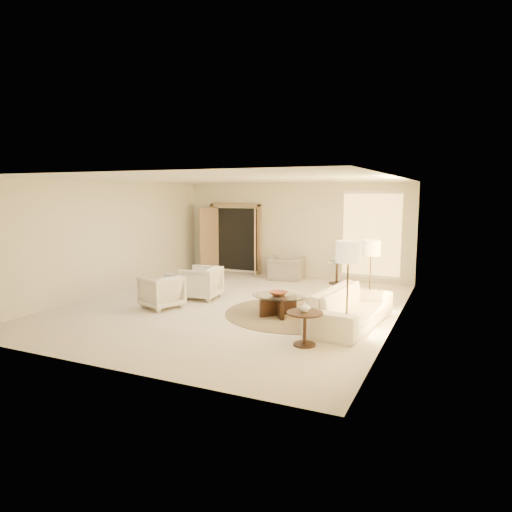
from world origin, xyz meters
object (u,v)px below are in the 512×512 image
at_px(floor_lamp_far, 348,257).
at_px(end_vase, 305,307).
at_px(sofa, 351,307).
at_px(armchair_right, 161,290).
at_px(bowl, 278,294).
at_px(accent_chair, 286,265).
at_px(end_table, 305,323).
at_px(side_table, 337,270).
at_px(side_vase, 337,257).
at_px(coffee_table, 278,303).
at_px(floor_lamp_near, 371,251).
at_px(armchair_left, 201,281).

height_order(floor_lamp_far, end_vase, floor_lamp_far).
height_order(sofa, armchair_right, armchair_right).
bearing_deg(bowl, sofa, -3.67).
bearing_deg(sofa, accent_chair, 42.94).
xyz_separation_m(accent_chair, floor_lamp_far, (2.92, -4.79, 1.03)).
bearing_deg(bowl, end_table, -54.97).
distance_m(armchair_right, side_table, 5.05).
height_order(accent_chair, bowl, accent_chair).
relative_size(end_table, side_vase, 2.20).
distance_m(sofa, coffee_table, 1.53).
bearing_deg(bowl, accent_chair, 108.62).
bearing_deg(side_vase, bowl, -93.98).
bearing_deg(floor_lamp_near, accent_chair, 136.75).
distance_m(armchair_left, coffee_table, 2.34).
bearing_deg(side_table, side_vase, 0.00).
distance_m(floor_lamp_near, floor_lamp_far, 2.05).
relative_size(sofa, end_table, 4.02).
bearing_deg(end_table, coffee_table, 125.03).
bearing_deg(floor_lamp_near, bowl, -149.99).
bearing_deg(end_vase, end_table, -26.57).
bearing_deg(end_vase, side_vase, 98.92).
bearing_deg(end_table, accent_chair, 113.94).
relative_size(sofa, floor_lamp_far, 1.40).
relative_size(bowl, side_vase, 1.30).
xyz_separation_m(armchair_left, accent_chair, (0.99, 3.07, 0.01)).
relative_size(coffee_table, bowl, 3.34).
height_order(armchair_right, floor_lamp_near, floor_lamp_near).
relative_size(end_table, floor_lamp_far, 0.35).
xyz_separation_m(accent_chair, end_table, (2.33, -5.26, -0.04)).
bearing_deg(side_table, sofa, -71.65).
distance_m(coffee_table, floor_lamp_near, 2.20).
relative_size(sofa, end_vase, 13.58).
bearing_deg(floor_lamp_near, coffee_table, -149.99).
bearing_deg(sofa, floor_lamp_far, -164.57).
relative_size(armchair_right, bowl, 2.23).
xyz_separation_m(accent_chair, side_vase, (1.51, 0.00, 0.33)).
relative_size(accent_chair, end_table, 1.65).
xyz_separation_m(end_vase, side_vase, (-0.82, 5.26, 0.11)).
bearing_deg(floor_lamp_far, side_table, 106.41).
xyz_separation_m(armchair_left, end_table, (3.32, -2.18, -0.03)).
relative_size(coffee_table, side_table, 1.88).
distance_m(coffee_table, end_vase, 1.93).
xyz_separation_m(end_table, end_vase, (-0.00, 0.00, 0.26)).
height_order(floor_lamp_near, end_vase, floor_lamp_near).
bearing_deg(floor_lamp_far, armchair_right, 171.88).
relative_size(floor_lamp_far, bowl, 4.86).
distance_m(side_table, bowl, 3.72).
bearing_deg(side_vase, armchair_right, -124.08).
height_order(coffee_table, side_table, side_table).
xyz_separation_m(bowl, end_vase, (1.08, -1.55, 0.19)).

